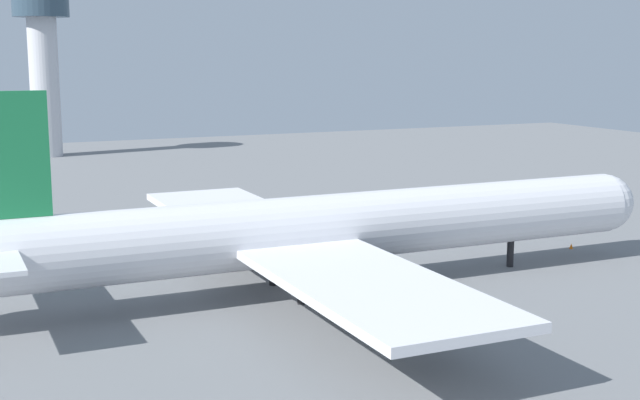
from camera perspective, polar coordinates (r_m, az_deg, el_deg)
name	(u,v)px	position (r m, az deg, el deg)	size (l,w,h in m)	color
ground_plane	(320,290)	(79.59, 0.00, -5.95)	(287.50, 287.50, 0.00)	slate
cargo_airplane	(315,230)	(78.06, -0.31, -2.00)	(71.88, 58.61, 18.61)	silver
fuel_truck	(289,208)	(114.51, -2.06, -0.51)	(4.53, 4.19, 2.14)	silver
safety_cone_nose	(571,246)	(99.83, 16.23, -2.93)	(0.42, 0.42, 0.60)	orange
control_tower	(43,61)	(188.49, -17.77, 8.71)	(11.32, 11.32, 32.45)	silver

